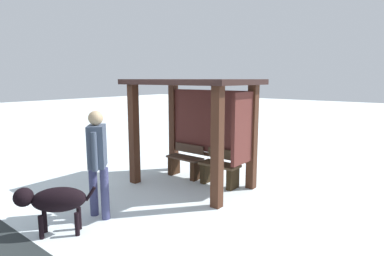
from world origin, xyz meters
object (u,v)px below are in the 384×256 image
object	(u,v)px
bus_shelter	(199,108)
dog	(53,200)
bench_left_inside	(185,163)
person_walking	(97,156)
bench_center_inside	(220,170)

from	to	relation	value
bus_shelter	dog	distance (m)	3.43
bus_shelter	dog	xyz separation A→B (m)	(-0.29, -3.21, -1.17)
bench_left_inside	person_walking	bearing A→B (deg)	-83.59
dog	bench_left_inside	bearing A→B (deg)	94.78
bus_shelter	person_walking	world-z (taller)	bus_shelter
bus_shelter	person_walking	size ratio (longest dim) A/B	1.47
bench_left_inside	dog	bearing A→B (deg)	-85.22
person_walking	dog	size ratio (longest dim) A/B	1.93
bench_center_inside	dog	bearing A→B (deg)	-101.70
bus_shelter	bench_left_inside	world-z (taller)	bus_shelter
bus_shelter	bench_left_inside	size ratio (longest dim) A/B	3.00
dog	bus_shelter	bearing A→B (deg)	84.75
bench_left_inside	dog	world-z (taller)	bench_left_inside
bench_center_inside	dog	size ratio (longest dim) A/B	0.95
bus_shelter	dog	world-z (taller)	bus_shelter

